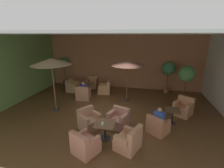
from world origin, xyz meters
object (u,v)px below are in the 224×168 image
at_px(iced_drink_cup, 102,124).
at_px(armchair_front_left_north, 89,121).
at_px(armchair_front_left_south, 129,141).
at_px(armchair_front_right_north, 183,108).
at_px(armchair_mid_center_south, 105,89).
at_px(patron_by_window, 159,117).
at_px(armchair_front_left_east, 85,145).
at_px(potted_tree_mid_left, 64,65).
at_px(cafe_table_front_left, 105,127).
at_px(armchair_mid_center_north, 73,87).
at_px(armchair_mid_center_west, 92,83).
at_px(potted_tree_mid_right, 168,70).
at_px(patio_umbrella_tall_red, 51,62).
at_px(potted_tree_left_corner, 186,75).
at_px(armchair_front_right_east, 158,126).
at_px(armchair_mid_center_east, 83,94).
at_px(patron_blue_shirt, 83,88).
at_px(patio_umbrella_center_beige, 128,63).
at_px(cafe_table_mid_center, 88,86).
at_px(armchair_front_left_west, 118,120).
at_px(cafe_table_front_right, 173,113).

bearing_deg(iced_drink_cup, armchair_front_left_north, 137.07).
distance_m(armchair_front_left_south, armchair_front_right_north, 3.89).
xyz_separation_m(armchair_mid_center_south, patron_by_window, (3.25, -4.05, 0.40)).
height_order(armchair_front_left_east, armchair_front_right_north, armchair_front_right_north).
distance_m(armchair_mid_center_south, potted_tree_mid_left, 3.84).
bearing_deg(armchair_front_left_east, cafe_table_front_left, 63.81).
bearing_deg(armchair_mid_center_north, armchair_mid_center_west, 45.25).
height_order(armchair_front_left_north, potted_tree_mid_right, potted_tree_mid_right).
distance_m(patio_umbrella_tall_red, potted_tree_left_corner, 7.25).
relative_size(armchair_front_left_east, patio_umbrella_tall_red, 0.36).
distance_m(armchair_front_right_east, armchair_mid_center_east, 5.09).
bearing_deg(potted_tree_mid_left, armchair_front_left_north, -54.06).
relative_size(patron_blue_shirt, patron_by_window, 1.02).
distance_m(armchair_front_left_east, iced_drink_cup, 0.96).
relative_size(patio_umbrella_center_beige, patron_by_window, 3.61).
relative_size(armchair_mid_center_east, patron_by_window, 1.29).
bearing_deg(cafe_table_mid_center, patron_by_window, -41.49).
xyz_separation_m(armchair_front_right_east, armchair_mid_center_south, (-3.23, 4.08, 0.02)).
height_order(armchair_front_left_north, patron_blue_shirt, patron_blue_shirt).
relative_size(armchair_front_left_north, armchair_front_left_east, 1.07).
height_order(potted_tree_mid_left, potted_tree_mid_right, potted_tree_mid_left).
height_order(armchair_front_right_east, armchair_mid_center_north, armchair_mid_center_north).
relative_size(armchair_front_left_west, patio_umbrella_center_beige, 0.40).
distance_m(cafe_table_front_left, cafe_table_mid_center, 5.30).
bearing_deg(potted_tree_mid_right, armchair_front_right_north, -81.78).
distance_m(armchair_front_left_north, patron_blue_shirt, 3.37).
relative_size(armchair_mid_center_east, patron_blue_shirt, 1.26).
distance_m(armchair_mid_center_north, patio_umbrella_center_beige, 4.47).
relative_size(armchair_front_left_east, armchair_mid_center_north, 1.19).
bearing_deg(armchair_mid_center_west, patio_umbrella_tall_red, -98.42).
xyz_separation_m(armchair_mid_center_west, potted_tree_mid_left, (-2.21, 0.04, 1.28)).
xyz_separation_m(armchair_front_right_east, cafe_table_mid_center, (-4.39, 3.93, 0.18)).
height_order(armchair_mid_center_north, potted_tree_mid_right, potted_tree_mid_right).
relative_size(armchair_mid_center_west, patio_umbrella_center_beige, 0.35).
relative_size(armchair_mid_center_south, potted_tree_left_corner, 0.41).
height_order(armchair_front_left_west, armchair_mid_center_south, armchair_mid_center_south).
bearing_deg(cafe_table_front_left, potted_tree_mid_left, 128.51).
xyz_separation_m(armchair_front_right_north, armchair_front_right_east, (-1.33, -1.89, -0.03)).
height_order(cafe_table_mid_center, potted_tree_left_corner, potted_tree_left_corner).
bearing_deg(iced_drink_cup, cafe_table_front_right, 34.38).
relative_size(armchair_front_left_north, cafe_table_front_right, 1.61).
height_order(armchair_mid_center_west, patio_umbrella_tall_red, patio_umbrella_tall_red).
height_order(armchair_mid_center_west, patron_by_window, patron_by_window).
height_order(armchair_front_left_south, armchair_front_right_east, armchair_front_left_south).
bearing_deg(armchair_front_left_east, patio_umbrella_center_beige, 80.61).
height_order(armchair_front_right_east, armchair_mid_center_east, armchair_mid_center_east).
distance_m(potted_tree_mid_right, patron_blue_shirt, 5.68).
xyz_separation_m(armchair_mid_center_north, potted_tree_mid_right, (6.42, 1.05, 1.31)).
xyz_separation_m(cafe_table_front_left, armchair_front_left_south, (0.95, -0.41, -0.18)).
relative_size(armchair_front_right_north, armchair_front_right_east, 1.09).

